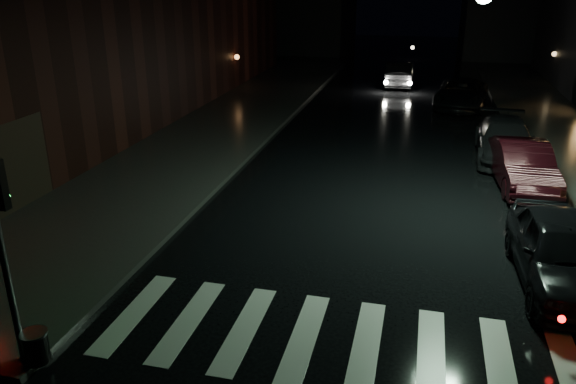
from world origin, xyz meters
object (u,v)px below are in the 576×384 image
Objects in this scene: parked_car_b at (523,165)px; parked_car_c at (505,140)px; parked_car_d at (461,94)px; oncoming_car at (398,74)px; parked_car_a at (562,252)px.

parked_car_b is 0.89× the size of parked_car_c.
parked_car_b is at bearing -75.64° from parked_car_d.
parked_car_d is 1.16× the size of oncoming_car.
parked_car_a is 18.47m from parked_car_d.
parked_car_d is at bearing 100.22° from parked_car_c.
parked_car_a is at bearing -78.20° from parked_car_d.
parked_car_c is 1.10× the size of oncoming_car.
parked_car_a reaches higher than oncoming_car.
parked_car_a is 1.04× the size of parked_car_b.
oncoming_car is (-5.03, 17.54, 0.01)m from parked_car_b.
parked_car_a is 9.62m from parked_car_c.
oncoming_car is at bearing 110.79° from parked_car_c.
parked_car_b is 0.85× the size of parked_car_d.
parked_car_a is 1.03× the size of oncoming_car.
oncoming_car is at bearing 130.18° from parked_car_d.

